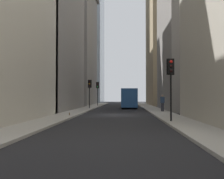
{
  "coord_description": "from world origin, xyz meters",
  "views": [
    {
      "loc": [
        -27.14,
        -0.79,
        1.77
      ],
      "look_at": [
        9.59,
        0.86,
        2.64
      ],
      "focal_mm": 46.01,
      "sensor_mm": 36.0,
      "label": 1
    }
  ],
  "objects_px": {
    "pedestrian": "(162,102)",
    "discarded_bottle": "(69,114)",
    "sedan_red": "(128,102)",
    "traffic_light_midblock": "(97,88)",
    "delivery_truck": "(129,98)",
    "traffic_light_foreground": "(171,75)",
    "traffic_light_far_junction": "(89,87)"
  },
  "relations": [
    {
      "from": "pedestrian",
      "to": "sedan_red",
      "type": "bearing_deg",
      "value": 9.42
    },
    {
      "from": "traffic_light_midblock",
      "to": "pedestrian",
      "type": "relative_size",
      "value": 2.28
    },
    {
      "from": "traffic_light_midblock",
      "to": "discarded_bottle",
      "type": "xyz_separation_m",
      "value": [
        -25.62,
        -0.05,
        -2.94
      ]
    },
    {
      "from": "sedan_red",
      "to": "traffic_light_midblock",
      "type": "relative_size",
      "value": 1.04
    },
    {
      "from": "traffic_light_far_junction",
      "to": "pedestrian",
      "type": "relative_size",
      "value": 2.15
    },
    {
      "from": "delivery_truck",
      "to": "traffic_light_midblock",
      "type": "relative_size",
      "value": 1.56
    },
    {
      "from": "pedestrian",
      "to": "discarded_bottle",
      "type": "bearing_deg",
      "value": 128.1
    },
    {
      "from": "delivery_truck",
      "to": "traffic_light_far_junction",
      "type": "height_order",
      "value": "traffic_light_far_junction"
    },
    {
      "from": "traffic_light_far_junction",
      "to": "pedestrian",
      "type": "height_order",
      "value": "traffic_light_far_junction"
    },
    {
      "from": "traffic_light_midblock",
      "to": "discarded_bottle",
      "type": "distance_m",
      "value": 25.78
    },
    {
      "from": "sedan_red",
      "to": "traffic_light_foreground",
      "type": "xyz_separation_m",
      "value": [
        -33.24,
        -2.42,
        2.52
      ]
    },
    {
      "from": "traffic_light_foreground",
      "to": "traffic_light_far_junction",
      "type": "xyz_separation_m",
      "value": [
        20.25,
        7.9,
        -0.18
      ]
    },
    {
      "from": "delivery_truck",
      "to": "pedestrian",
      "type": "distance_m",
      "value": 11.02
    },
    {
      "from": "delivery_truck",
      "to": "sedan_red",
      "type": "height_order",
      "value": "delivery_truck"
    },
    {
      "from": "traffic_light_foreground",
      "to": "discarded_bottle",
      "type": "bearing_deg",
      "value": 55.24
    },
    {
      "from": "sedan_red",
      "to": "traffic_light_far_junction",
      "type": "distance_m",
      "value": 14.3
    },
    {
      "from": "traffic_light_midblock",
      "to": "pedestrian",
      "type": "height_order",
      "value": "traffic_light_midblock"
    },
    {
      "from": "traffic_light_far_junction",
      "to": "delivery_truck",
      "type": "bearing_deg",
      "value": -65.27
    },
    {
      "from": "delivery_truck",
      "to": "traffic_light_foreground",
      "type": "xyz_separation_m",
      "value": [
        -22.77,
        -2.42,
        1.73
      ]
    },
    {
      "from": "delivery_truck",
      "to": "traffic_light_far_junction",
      "type": "relative_size",
      "value": 1.66
    },
    {
      "from": "delivery_truck",
      "to": "sedan_red",
      "type": "relative_size",
      "value": 1.5
    },
    {
      "from": "delivery_truck",
      "to": "pedestrian",
      "type": "relative_size",
      "value": 3.56
    },
    {
      "from": "delivery_truck",
      "to": "traffic_light_foreground",
      "type": "relative_size",
      "value": 1.56
    },
    {
      "from": "delivery_truck",
      "to": "discarded_bottle",
      "type": "relative_size",
      "value": 23.93
    },
    {
      "from": "pedestrian",
      "to": "traffic_light_far_junction",
      "type": "bearing_deg",
      "value": 48.47
    },
    {
      "from": "delivery_truck",
      "to": "traffic_light_far_junction",
      "type": "xyz_separation_m",
      "value": [
        -2.52,
        5.48,
        1.54
      ]
    },
    {
      "from": "traffic_light_foreground",
      "to": "pedestrian",
      "type": "distance_m",
      "value": 12.53
    },
    {
      "from": "sedan_red",
      "to": "traffic_light_midblock",
      "type": "height_order",
      "value": "traffic_light_midblock"
    },
    {
      "from": "pedestrian",
      "to": "discarded_bottle",
      "type": "height_order",
      "value": "pedestrian"
    },
    {
      "from": "sedan_red",
      "to": "pedestrian",
      "type": "xyz_separation_m",
      "value": [
        -20.92,
        -3.47,
        0.47
      ]
    },
    {
      "from": "traffic_light_foreground",
      "to": "pedestrian",
      "type": "relative_size",
      "value": 2.28
    },
    {
      "from": "traffic_light_foreground",
      "to": "traffic_light_midblock",
      "type": "bearing_deg",
      "value": 14.16
    }
  ]
}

